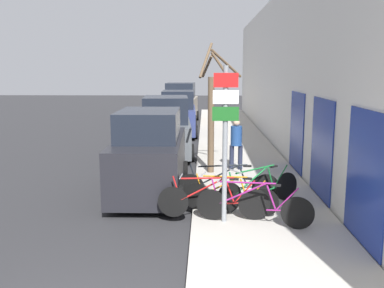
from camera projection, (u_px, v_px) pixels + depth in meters
The scene contains 15 objects.
ground_plane at pixel (171, 160), 16.16m from camera, with size 80.00×80.00×0.00m, color #28282B.
sidewalk_curb at pixel (235, 145), 18.82m from camera, with size 3.20×32.00×0.15m.
building_facade at pixel (277, 73), 18.14m from camera, with size 0.23×32.00×6.50m.
signpost at pixel (225, 137), 8.88m from camera, with size 0.55×0.13×3.31m.
bicycle_0 at pixel (253, 206), 8.95m from camera, with size 2.41×0.77×0.94m.
bicycle_1 at pixel (213, 201), 9.32m from camera, with size 2.45×0.44×0.95m.
bicycle_2 at pixel (230, 197), 9.70m from camera, with size 2.14×0.71×0.88m.
bicycle_3 at pixel (259, 189), 10.15m from camera, with size 2.08×1.44×0.97m.
bicycle_4 at pixel (228, 185), 10.54m from camera, with size 2.55×0.44×0.94m.
parked_car_0 at pixel (150, 156), 11.65m from camera, with size 1.99×4.40×2.31m.
parked_car_1 at pixel (166, 129), 16.87m from camera, with size 2.31×4.40×2.33m.
parked_car_2 at pixel (178, 115), 21.99m from camera, with size 2.08×4.17×2.31m.
parked_car_3 at pixel (181, 105), 27.16m from camera, with size 2.23×4.31×2.53m.
pedestrian_near at pixel (236, 141), 13.82m from camera, with size 0.43×0.36×1.64m.
street_tree at pixel (212, 113), 13.31m from camera, with size 1.38×1.84×4.02m.
Camera 1 is at (1.28, -4.58, 3.38)m, focal length 40.00 mm.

